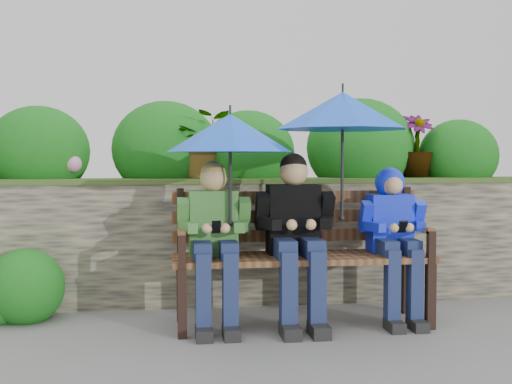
{
  "coord_description": "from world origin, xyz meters",
  "views": [
    {
      "loc": [
        -0.63,
        -4.52,
        1.19
      ],
      "look_at": [
        0.0,
        0.1,
        0.95
      ],
      "focal_mm": 45.0,
      "sensor_mm": 36.0,
      "label": 1
    }
  ],
  "objects": [
    {
      "name": "boy_right",
      "position": [
        1.0,
        -0.05,
        0.68
      ],
      "size": [
        0.47,
        0.57,
        1.13
      ],
      "color": "#0006D7",
      "rests_on": "ground"
    },
    {
      "name": "ground",
      "position": [
        0.0,
        0.0,
        0.0
      ],
      "size": [
        60.0,
        60.0,
        0.0
      ],
      "primitive_type": "plane",
      "color": "#61615E",
      "rests_on": "ground"
    },
    {
      "name": "garden_backdrop",
      "position": [
        -0.1,
        1.59,
        0.64
      ],
      "size": [
        8.0,
        2.89,
        1.83
      ],
      "color": "#3C3A37",
      "rests_on": "ground"
    },
    {
      "name": "park_bench",
      "position": [
        0.32,
        0.02,
        0.56
      ],
      "size": [
        1.85,
        0.54,
        0.98
      ],
      "color": "black",
      "rests_on": "ground"
    },
    {
      "name": "umbrella_left",
      "position": [
        -0.21,
        -0.09,
        1.37
      ],
      "size": [
        0.88,
        0.88,
        0.84
      ],
      "color": "blue",
      "rests_on": "ground"
    },
    {
      "name": "boy_left",
      "position": [
        -0.32,
        -0.07,
        0.66
      ],
      "size": [
        0.51,
        0.59,
        1.18
      ],
      "color": "#315A22",
      "rests_on": "ground"
    },
    {
      "name": "umbrella_right",
      "position": [
        0.61,
        -0.03,
        1.54
      ],
      "size": [
        0.96,
        0.96,
        0.99
      ],
      "color": "blue",
      "rests_on": "ground"
    },
    {
      "name": "boy_middle",
      "position": [
        0.26,
        -0.07,
        0.69
      ],
      "size": [
        0.56,
        0.64,
        1.23
      ],
      "color": "black",
      "rests_on": "ground"
    }
  ]
}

